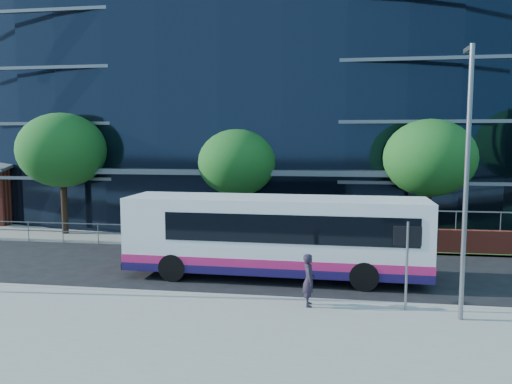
% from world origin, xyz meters
% --- Properties ---
extents(ground, '(200.00, 200.00, 0.00)m').
position_xyz_m(ground, '(0.00, 0.00, 0.00)').
color(ground, black).
rests_on(ground, ground).
extents(pavement_near, '(80.00, 8.00, 0.15)m').
position_xyz_m(pavement_near, '(0.00, -5.00, 0.07)').
color(pavement_near, gray).
rests_on(pavement_near, ground).
extents(kerb, '(80.00, 0.25, 0.16)m').
position_xyz_m(kerb, '(0.00, -1.00, 0.08)').
color(kerb, gray).
rests_on(kerb, ground).
extents(yellow_line_outer, '(80.00, 0.08, 0.01)m').
position_xyz_m(yellow_line_outer, '(0.00, -0.80, 0.01)').
color(yellow_line_outer, gold).
rests_on(yellow_line_outer, ground).
extents(yellow_line_inner, '(80.00, 0.08, 0.01)m').
position_xyz_m(yellow_line_inner, '(0.00, -0.65, 0.01)').
color(yellow_line_inner, gold).
rests_on(yellow_line_inner, ground).
extents(far_forecourt, '(50.00, 8.00, 0.10)m').
position_xyz_m(far_forecourt, '(-6.00, 11.00, 0.05)').
color(far_forecourt, gray).
rests_on(far_forecourt, ground).
extents(glass_office, '(44.00, 23.10, 16.00)m').
position_xyz_m(glass_office, '(-4.00, 20.85, 8.00)').
color(glass_office, black).
rests_on(glass_office, ground).
extents(guard_railings, '(24.00, 0.05, 1.10)m').
position_xyz_m(guard_railings, '(-8.00, 7.00, 0.82)').
color(guard_railings, slate).
rests_on(guard_railings, ground).
extents(street_sign, '(0.85, 0.09, 2.80)m').
position_xyz_m(street_sign, '(4.50, -1.59, 2.15)').
color(street_sign, slate).
rests_on(street_sign, pavement_near).
extents(tree_far_a, '(4.95, 4.95, 6.98)m').
position_xyz_m(tree_far_a, '(-13.00, 9.00, 4.86)').
color(tree_far_a, black).
rests_on(tree_far_a, ground).
extents(tree_far_b, '(4.29, 4.29, 6.05)m').
position_xyz_m(tree_far_b, '(-3.00, 9.50, 4.21)').
color(tree_far_b, black).
rests_on(tree_far_b, ground).
extents(tree_far_c, '(4.62, 4.62, 6.51)m').
position_xyz_m(tree_far_c, '(7.00, 9.00, 4.54)').
color(tree_far_c, black).
rests_on(tree_far_c, ground).
extents(streetlight_east, '(0.15, 0.77, 8.00)m').
position_xyz_m(streetlight_east, '(6.00, -2.17, 4.44)').
color(streetlight_east, slate).
rests_on(streetlight_east, pavement_near).
extents(city_bus, '(11.89, 2.93, 3.20)m').
position_xyz_m(city_bus, '(0.07, 2.02, 1.70)').
color(city_bus, white).
rests_on(city_bus, ground).
extents(pedestrian, '(0.46, 0.65, 1.69)m').
position_xyz_m(pedestrian, '(1.48, -1.65, 1.00)').
color(pedestrian, black).
rests_on(pedestrian, pavement_near).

